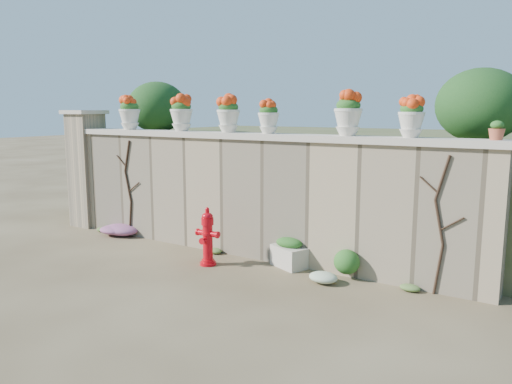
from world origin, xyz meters
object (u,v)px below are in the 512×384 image
Objects in this scene: planter_box at (289,253)px; urn_pot_0 at (130,113)px; fire_hydrant at (208,236)px; terracotta_pot at (497,131)px.

urn_pot_0 reaches higher than planter_box.
urn_pot_0 is at bearing 158.99° from fire_hydrant.
planter_box is 4.35m from urn_pot_0.
planter_box is 2.78× the size of terracotta_pot.
urn_pot_0 is at bearing -160.98° from planter_box.
fire_hydrant is 4.44m from terracotta_pot.
planter_box is at bearing -3.81° from urn_pot_0.
fire_hydrant is at bearing -167.72° from terracotta_pot.
fire_hydrant is 1.42× the size of planter_box.
urn_pot_0 reaches higher than terracotta_pot.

